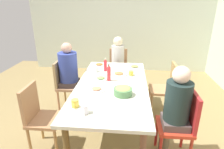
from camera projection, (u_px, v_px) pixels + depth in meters
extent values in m
plane|color=olive|center=(112.00, 127.00, 2.99)|extent=(6.53, 6.53, 0.00)
cube|color=silver|center=(122.00, 23.00, 5.11)|extent=(0.12, 4.95, 2.60)
cube|color=beige|center=(112.00, 86.00, 2.73)|extent=(2.05, 1.00, 0.04)
cylinder|color=brown|center=(96.00, 82.00, 3.76)|extent=(0.07, 0.07, 0.70)
cylinder|color=brown|center=(137.00, 84.00, 3.69)|extent=(0.07, 0.07, 0.70)
cube|color=#A6754D|center=(46.00, 120.00, 2.43)|extent=(0.40, 0.40, 0.04)
cylinder|color=#B5894B|center=(41.00, 125.00, 2.68)|extent=(0.04, 0.04, 0.43)
cylinder|color=#AA7C4B|center=(29.00, 142.00, 2.37)|extent=(0.04, 0.04, 0.43)
cylinder|color=tan|center=(65.00, 127.00, 2.65)|extent=(0.04, 0.04, 0.43)
cylinder|color=#B07F4C|center=(56.00, 144.00, 2.34)|extent=(0.04, 0.04, 0.43)
cube|color=#AB7A52|center=(30.00, 103.00, 2.36)|extent=(0.38, 0.04, 0.45)
cube|color=#A6795A|center=(70.00, 86.00, 3.38)|extent=(0.40, 0.40, 0.04)
cylinder|color=#AE844A|center=(65.00, 93.00, 3.63)|extent=(0.04, 0.04, 0.43)
cylinder|color=#B17B59|center=(59.00, 102.00, 3.32)|extent=(0.04, 0.04, 0.43)
cylinder|color=#AA775B|center=(82.00, 94.00, 3.60)|extent=(0.04, 0.04, 0.43)
cylinder|color=tan|center=(78.00, 102.00, 3.29)|extent=(0.04, 0.04, 0.43)
cube|color=tan|center=(59.00, 73.00, 3.31)|extent=(0.38, 0.04, 0.45)
cylinder|color=#44493F|center=(77.00, 95.00, 3.52)|extent=(0.09, 0.09, 0.45)
cylinder|color=#493E3A|center=(75.00, 99.00, 3.37)|extent=(0.09, 0.09, 0.45)
cube|color=#41363A|center=(70.00, 83.00, 3.36)|extent=(0.30, 0.30, 0.10)
cylinder|color=#32449C|center=(68.00, 67.00, 3.25)|extent=(0.32, 0.32, 0.50)
sphere|color=tan|center=(67.00, 48.00, 3.13)|extent=(0.18, 0.18, 0.18)
cube|color=red|center=(174.00, 127.00, 2.29)|extent=(0.40, 0.40, 0.04)
cylinder|color=red|center=(183.00, 134.00, 2.52)|extent=(0.04, 0.04, 0.43)
cylinder|color=red|center=(156.00, 132.00, 2.54)|extent=(0.04, 0.04, 0.43)
cube|color=#B42829|center=(192.00, 111.00, 2.19)|extent=(0.38, 0.04, 0.45)
cylinder|color=brown|center=(165.00, 145.00, 2.30)|extent=(0.09, 0.09, 0.45)
cylinder|color=brown|center=(163.00, 136.00, 2.45)|extent=(0.09, 0.09, 0.45)
cube|color=#4F4241|center=(175.00, 123.00, 2.27)|extent=(0.30, 0.30, 0.10)
cylinder|color=#1D2E2C|center=(178.00, 101.00, 2.17)|extent=(0.29, 0.29, 0.47)
sphere|color=beige|center=(181.00, 75.00, 2.05)|extent=(0.20, 0.20, 0.20)
cube|color=tan|center=(161.00, 90.00, 3.24)|extent=(0.40, 0.40, 0.04)
cylinder|color=#B57E4F|center=(172.00, 107.00, 3.15)|extent=(0.04, 0.04, 0.43)
cylinder|color=#A37E4B|center=(168.00, 97.00, 3.47)|extent=(0.04, 0.04, 0.43)
cylinder|color=#A37E55|center=(151.00, 106.00, 3.18)|extent=(0.04, 0.04, 0.43)
cylinder|color=#B07B5B|center=(149.00, 96.00, 3.50)|extent=(0.04, 0.04, 0.43)
cube|color=#A4844D|center=(174.00, 77.00, 3.14)|extent=(0.38, 0.04, 0.45)
cube|color=#A4784A|center=(118.00, 72.00, 4.07)|extent=(0.40, 0.40, 0.04)
cylinder|color=tan|center=(126.00, 79.00, 4.29)|extent=(0.04, 0.04, 0.43)
cylinder|color=#A37F4D|center=(111.00, 78.00, 4.32)|extent=(0.04, 0.04, 0.43)
cylinder|color=tan|center=(125.00, 85.00, 3.97)|extent=(0.04, 0.04, 0.43)
cylinder|color=#B4884A|center=(109.00, 84.00, 4.00)|extent=(0.04, 0.04, 0.43)
cube|color=#AD7C56|center=(118.00, 59.00, 4.15)|extent=(0.04, 0.38, 0.45)
cylinder|color=#2D2F47|center=(121.00, 83.00, 4.04)|extent=(0.09, 0.09, 0.45)
cylinder|color=navy|center=(114.00, 83.00, 4.06)|extent=(0.09, 0.09, 0.45)
cube|color=navy|center=(118.00, 69.00, 4.04)|extent=(0.30, 0.30, 0.10)
cylinder|color=silver|center=(118.00, 56.00, 3.94)|extent=(0.26, 0.26, 0.46)
sphere|color=beige|center=(118.00, 41.00, 3.83)|extent=(0.19, 0.19, 0.19)
cylinder|color=silver|center=(101.00, 79.00, 2.90)|extent=(0.21, 0.21, 0.01)
ellipsoid|color=#779B56|center=(101.00, 78.00, 2.89)|extent=(0.12, 0.12, 0.02)
cylinder|color=#EEE9C2|center=(119.00, 74.00, 3.07)|extent=(0.26, 0.26, 0.01)
ellipsoid|color=#A96D3F|center=(119.00, 73.00, 3.07)|extent=(0.14, 0.14, 0.02)
cylinder|color=beige|center=(135.00, 67.00, 3.40)|extent=(0.24, 0.24, 0.01)
ellipsoid|color=olive|center=(135.00, 66.00, 3.40)|extent=(0.13, 0.13, 0.02)
cylinder|color=white|center=(97.00, 90.00, 2.54)|extent=(0.23, 0.23, 0.01)
ellipsoid|color=tan|center=(97.00, 88.00, 2.54)|extent=(0.13, 0.13, 0.02)
cylinder|color=#EEDDC7|center=(99.00, 65.00, 3.51)|extent=(0.23, 0.23, 0.01)
ellipsoid|color=#A0632E|center=(99.00, 64.00, 3.51)|extent=(0.13, 0.13, 0.02)
cylinder|color=#548652|center=(123.00, 92.00, 2.41)|extent=(0.24, 0.24, 0.09)
ellipsoid|color=#939B54|center=(123.00, 88.00, 2.39)|extent=(0.19, 0.19, 0.04)
cylinder|color=gold|center=(75.00, 103.00, 2.13)|extent=(0.08, 0.08, 0.09)
torus|color=#EFCE4C|center=(74.00, 106.00, 2.08)|extent=(0.05, 0.01, 0.05)
cylinder|color=white|center=(96.00, 69.00, 3.20)|extent=(0.07, 0.07, 0.09)
torus|color=white|center=(96.00, 70.00, 3.15)|extent=(0.05, 0.01, 0.05)
cylinder|color=white|center=(85.00, 109.00, 2.01)|extent=(0.08, 0.08, 0.10)
torus|color=white|center=(84.00, 112.00, 1.96)|extent=(0.05, 0.01, 0.05)
cylinder|color=#DBCC46|center=(131.00, 73.00, 3.05)|extent=(0.08, 0.08, 0.07)
torus|color=gold|center=(131.00, 74.00, 3.00)|extent=(0.05, 0.01, 0.05)
cylinder|color=red|center=(105.00, 66.00, 3.21)|extent=(0.05, 0.05, 0.18)
cone|color=red|center=(105.00, 60.00, 3.17)|extent=(0.05, 0.05, 0.03)
cylinder|color=white|center=(105.00, 59.00, 3.16)|extent=(0.03, 0.03, 0.01)
cylinder|color=red|center=(109.00, 74.00, 2.82)|extent=(0.06, 0.06, 0.21)
cone|color=red|center=(109.00, 66.00, 2.78)|extent=(0.05, 0.05, 0.03)
cylinder|color=black|center=(109.00, 65.00, 2.77)|extent=(0.03, 0.03, 0.01)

